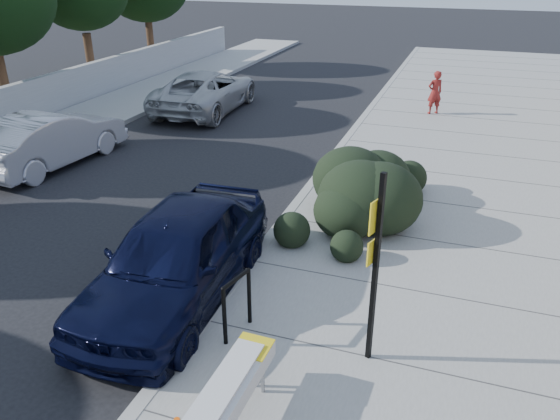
{
  "coord_description": "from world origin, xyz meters",
  "views": [
    {
      "loc": [
        3.55,
        -6.42,
        5.55
      ],
      "look_at": [
        0.37,
        2.66,
        1.0
      ],
      "focal_mm": 35.0,
      "sensor_mm": 36.0,
      "label": 1
    }
  ],
  "objects_px": {
    "bench": "(222,403)",
    "sign_post": "(375,260)",
    "suv_silver": "(206,91)",
    "wagon_silver": "(51,139)",
    "pedestrian": "(435,92)",
    "sedan_navy": "(177,256)",
    "bike_rack": "(237,300)"
  },
  "relations": [
    {
      "from": "bench",
      "to": "sign_post",
      "type": "height_order",
      "value": "sign_post"
    },
    {
      "from": "suv_silver",
      "to": "sign_post",
      "type": "bearing_deg",
      "value": 122.77
    },
    {
      "from": "wagon_silver",
      "to": "pedestrian",
      "type": "xyz_separation_m",
      "value": [
        9.83,
        8.74,
        0.16
      ]
    },
    {
      "from": "wagon_silver",
      "to": "pedestrian",
      "type": "bearing_deg",
      "value": -133.19
    },
    {
      "from": "bench",
      "to": "wagon_silver",
      "type": "height_order",
      "value": "wagon_silver"
    },
    {
      "from": "sedan_navy",
      "to": "wagon_silver",
      "type": "height_order",
      "value": "sedan_navy"
    },
    {
      "from": "wagon_silver",
      "to": "sedan_navy",
      "type": "bearing_deg",
      "value": 149.55
    },
    {
      "from": "bike_rack",
      "to": "suv_silver",
      "type": "xyz_separation_m",
      "value": [
        -6.64,
        12.34,
        0.01
      ]
    },
    {
      "from": "bike_rack",
      "to": "sedan_navy",
      "type": "distance_m",
      "value": 1.62
    },
    {
      "from": "bike_rack",
      "to": "pedestrian",
      "type": "distance_m",
      "value": 14.37
    },
    {
      "from": "sign_post",
      "to": "suv_silver",
      "type": "height_order",
      "value": "sign_post"
    },
    {
      "from": "sign_post",
      "to": "pedestrian",
      "type": "distance_m",
      "value": 14.19
    },
    {
      "from": "suv_silver",
      "to": "pedestrian",
      "type": "xyz_separation_m",
      "value": [
        8.33,
        1.93,
        0.16
      ]
    },
    {
      "from": "sedan_navy",
      "to": "pedestrian",
      "type": "bearing_deg",
      "value": 74.82
    },
    {
      "from": "bike_rack",
      "to": "sedan_navy",
      "type": "relative_size",
      "value": 0.21
    },
    {
      "from": "bike_rack",
      "to": "suv_silver",
      "type": "height_order",
      "value": "suv_silver"
    },
    {
      "from": "bench",
      "to": "sign_post",
      "type": "distance_m",
      "value": 2.7
    },
    {
      "from": "wagon_silver",
      "to": "suv_silver",
      "type": "distance_m",
      "value": 6.97
    },
    {
      "from": "sedan_navy",
      "to": "pedestrian",
      "type": "distance_m",
      "value": 13.89
    },
    {
      "from": "sedan_navy",
      "to": "suv_silver",
      "type": "distance_m",
      "value": 12.72
    },
    {
      "from": "wagon_silver",
      "to": "sign_post",
      "type": "bearing_deg",
      "value": 157.08
    },
    {
      "from": "bench",
      "to": "sign_post",
      "type": "bearing_deg",
      "value": 57.7
    },
    {
      "from": "sign_post",
      "to": "sedan_navy",
      "type": "height_order",
      "value": "sign_post"
    },
    {
      "from": "sign_post",
      "to": "wagon_silver",
      "type": "xyz_separation_m",
      "value": [
        -10.16,
        5.42,
        -1.02
      ]
    },
    {
      "from": "sign_post",
      "to": "suv_silver",
      "type": "relative_size",
      "value": 0.52
    },
    {
      "from": "sedan_navy",
      "to": "wagon_silver",
      "type": "bearing_deg",
      "value": 142.21
    },
    {
      "from": "bench",
      "to": "suv_silver",
      "type": "bearing_deg",
      "value": 118.43
    },
    {
      "from": "suv_silver",
      "to": "pedestrian",
      "type": "bearing_deg",
      "value": -169.48
    },
    {
      "from": "suv_silver",
      "to": "wagon_silver",
      "type": "bearing_deg",
      "value": 75.03
    },
    {
      "from": "bench",
      "to": "suv_silver",
      "type": "distance_m",
      "value": 16.04
    },
    {
      "from": "bike_rack",
      "to": "sedan_navy",
      "type": "xyz_separation_m",
      "value": [
        -1.44,
        0.73,
        0.08
      ]
    },
    {
      "from": "bike_rack",
      "to": "wagon_silver",
      "type": "height_order",
      "value": "wagon_silver"
    }
  ]
}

